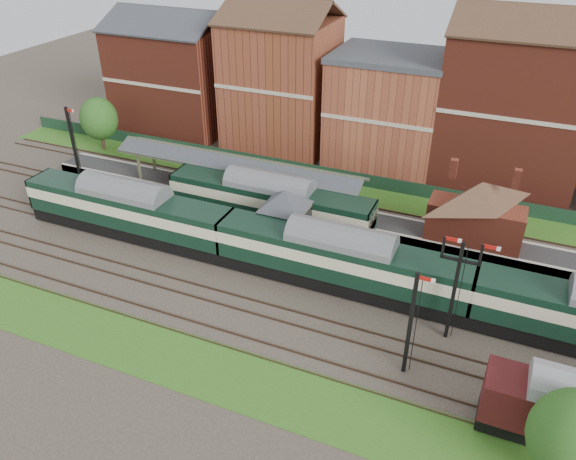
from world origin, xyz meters
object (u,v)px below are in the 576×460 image
at_px(platform_railcar, 270,202).
at_px(goods_van_a, 544,407).
at_px(signal_box, 285,219).
at_px(semaphore_bracket, 456,285).
at_px(dmu_train, 340,259).

distance_m(platform_railcar, goods_van_a, 28.77).
height_order(signal_box, platform_railcar, signal_box).
bearing_deg(platform_railcar, goods_van_a, -32.60).
bearing_deg(signal_box, semaphore_bracket, -20.92).
distance_m(signal_box, dmu_train, 6.90).
relative_size(dmu_train, goods_van_a, 9.04).
relative_size(signal_box, dmu_train, 0.10).
distance_m(dmu_train, platform_railcar, 11.13).
bearing_deg(dmu_train, goods_van_a, -30.62).
height_order(signal_box, dmu_train, signal_box).
relative_size(signal_box, goods_van_a, 0.89).
height_order(semaphore_bracket, platform_railcar, semaphore_bracket).
height_order(dmu_train, platform_railcar, dmu_train).
height_order(dmu_train, goods_van_a, dmu_train).
relative_size(semaphore_bracket, goods_van_a, 1.22).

